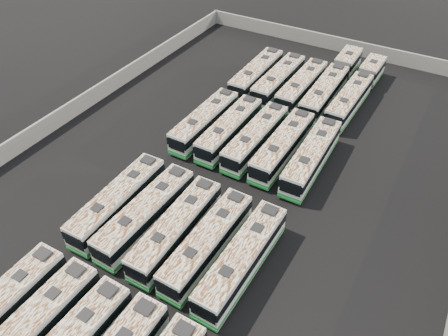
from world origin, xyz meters
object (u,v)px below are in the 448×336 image
Objects in this scene: bus_back_right at (332,82)px; bus_midback_far_right at (311,157)px; bus_front_left at (30,332)px; bus_back_far_left at (256,74)px; bus_midfront_center at (176,229)px; bus_midfront_far_right at (242,260)px; bus_midback_far_left at (205,121)px; bus_midfront_left at (146,214)px; bus_back_far_right at (357,90)px; bus_midback_center at (256,138)px; bus_midback_right at (283,146)px; bus_back_left at (278,80)px; bus_midback_left at (230,129)px; bus_midfront_right at (208,243)px; bus_midfront_far_left at (118,201)px; bus_back_center at (302,86)px.

bus_midback_far_right is at bearing -78.58° from bus_back_right.
bus_front_left is 41.22m from bus_back_far_left.
bus_midfront_center is 0.98× the size of bus_back_far_left.
bus_midfront_far_right reaches higher than bus_midback_far_left.
bus_midback_far_left is 0.97× the size of bus_midback_far_right.
bus_midfront_left is 3.34m from bus_midfront_center.
bus_back_far_right is at bearing 88.95° from bus_midback_far_right.
bus_back_right is (6.42, 44.18, 0.04)m from bus_front_left.
bus_midfront_left is at bearing -101.19° from bus_midback_center.
bus_back_right reaches higher than bus_front_left.
bus_midfront_left reaches higher than bus_back_far_right.
bus_midback_center reaches higher than bus_back_far_right.
bus_back_far_left is 10.06m from bus_back_right.
bus_back_left is at bearing 116.80° from bus_midback_right.
bus_midback_left is 0.97× the size of bus_back_far_left.
bus_midback_right is (-0.04, 15.32, 0.03)m from bus_midfront_right.
bus_midback_far_left is 13.41m from bus_back_left.
bus_midback_far_right reaches higher than bus_back_far_right.
bus_midfront_center is 28.87m from bus_back_far_left.
bus_back_far_right is at bearing 77.66° from bus_front_left.
bus_midback_left is 3.28m from bus_midback_center.
bus_back_left is (-6.43, 28.16, 0.04)m from bus_midfront_right.
bus_midback_right is at bearing 103.16° from bus_midfront_far_right.
bus_front_left is 28.46m from bus_midback_center.
bus_midfront_far_right is at bearing -1.65° from bus_midfront_center.
bus_front_left is 0.98× the size of bus_back_far_left.
bus_midfront_right is at bearing -1.38° from bus_midfront_far_left.
bus_midfront_left reaches higher than bus_back_center.
bus_midfront_left is at bearing -77.30° from bus_midback_far_left.
bus_back_far_left reaches higher than bus_midfront_center.
bus_midback_center is 17.02m from bus_back_far_right.
bus_back_left reaches higher than bus_midfront_far_left.
bus_back_left reaches higher than bus_midback_right.
bus_back_right is (3.16, 15.91, 0.05)m from bus_midback_center.
bus_midfront_left reaches higher than bus_midback_center.
bus_midfront_center is 3.16m from bus_midfront_right.
bus_midfront_right is at bearing 178.89° from bus_midfront_far_right.
bus_midback_left is 12.93m from bus_back_left.
bus_midback_left is (-0.02, 15.20, -0.03)m from bus_midfront_left.
bus_back_far_left is (-9.62, 12.77, 0.02)m from bus_midback_right.
bus_midback_right is at bearing -100.61° from bus_back_far_right.
bus_midfront_far_right is 31.10m from bus_back_far_right.
bus_midfront_left is 1.02× the size of bus_midfront_right.
bus_midfront_center is at bearing -82.80° from bus_back_left.
bus_midback_left is at bearing 91.42° from bus_midfront_left.
bus_midfront_left is 31.79m from bus_back_right.
bus_midback_center is (6.47, 15.23, -0.02)m from bus_midfront_far_left.
bus_midback_right reaches higher than bus_midback_left.
bus_front_left is at bearing -110.37° from bus_midback_far_right.
bus_midfront_right is at bearing -94.69° from bus_back_far_right.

